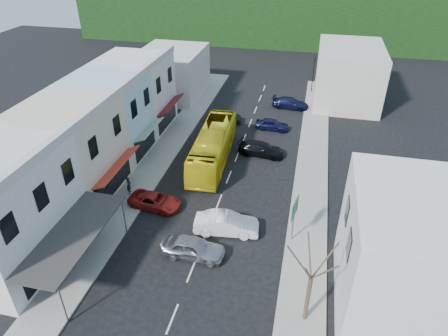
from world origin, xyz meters
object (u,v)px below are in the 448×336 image
at_px(car_red, 155,200).
at_px(pedestrian_left, 129,185).
at_px(bus, 213,147).
at_px(street_tree, 311,279).
at_px(traffic_signal, 313,75).
at_px(direction_sign, 294,221).
at_px(car_white, 226,225).
at_px(car_silver, 193,248).

bearing_deg(car_red, pedestrian_left, 72.73).
relative_size(bus, street_tree, 1.67).
bearing_deg(traffic_signal, direction_sign, 98.91).
bearing_deg(bus, traffic_signal, 64.94).
xyz_separation_m(car_red, street_tree, (12.73, -8.47, 2.78)).
height_order(car_white, direction_sign, direction_sign).
distance_m(car_silver, street_tree, 9.24).
distance_m(car_white, pedestrian_left, 9.77).
xyz_separation_m(bus, street_tree, (9.87, -16.87, 1.93)).
xyz_separation_m(car_red, pedestrian_left, (-2.82, 1.23, 0.30)).
bearing_deg(car_white, bus, 12.76).
relative_size(bus, car_silver, 2.64).
xyz_separation_m(car_silver, direction_sign, (6.68, 3.14, 1.19)).
bearing_deg(car_red, direction_sign, -92.07).
height_order(bus, car_white, bus).
height_order(direction_sign, traffic_signal, traffic_signal).
bearing_deg(direction_sign, street_tree, -68.26).
height_order(bus, direction_sign, direction_sign).
height_order(pedestrian_left, direction_sign, direction_sign).
relative_size(car_white, car_red, 0.96).
relative_size(car_white, traffic_signal, 0.88).
relative_size(street_tree, traffic_signal, 1.39).
height_order(direction_sign, street_tree, street_tree).
distance_m(bus, pedestrian_left, 9.17).
height_order(car_silver, car_red, same).
bearing_deg(traffic_signal, car_silver, 87.99).
bearing_deg(pedestrian_left, direction_sign, -116.93).
height_order(car_silver, car_white, same).
height_order(car_silver, street_tree, street_tree).
distance_m(car_silver, traffic_signal, 35.23).
height_order(car_white, street_tree, street_tree).
bearing_deg(pedestrian_left, car_red, -128.95).
bearing_deg(bus, car_red, -111.60).
height_order(bus, traffic_signal, traffic_signal).
distance_m(car_silver, pedestrian_left, 9.66).
xyz_separation_m(pedestrian_left, direction_sign, (14.22, -2.89, 0.89)).
relative_size(car_red, direction_sign, 1.22).
bearing_deg(direction_sign, car_red, -177.64).
distance_m(direction_sign, street_tree, 7.12).
relative_size(car_silver, direction_sign, 1.16).
distance_m(car_red, street_tree, 15.54).
distance_m(car_red, traffic_signal, 31.94).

